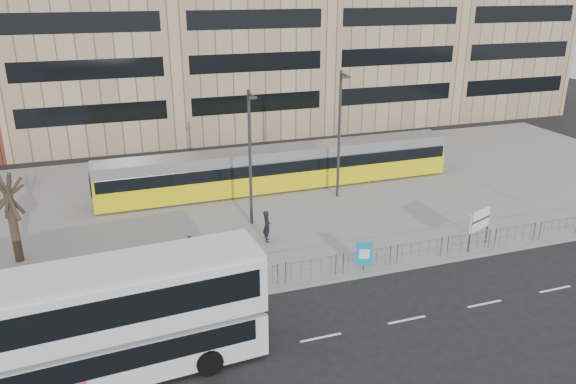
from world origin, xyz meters
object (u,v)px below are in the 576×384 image
object	(u,v)px
station_sign	(480,221)
ad_panel	(364,254)
pedestrian	(267,226)
lamp_post_west	(250,153)
tram	(281,168)
lamp_post_east	(340,130)
double_decker_bus	(109,319)
traffic_light_west	(191,260)
bare_tree	(3,169)

from	to	relation	value
station_sign	ad_panel	xyz separation A→B (m)	(-7.03, -0.40, -0.62)
station_sign	pedestrian	bearing A→B (deg)	135.17
station_sign	lamp_post_west	xyz separation A→B (m)	(-10.74, 7.07, 2.85)
tram	lamp_post_west	xyz separation A→B (m)	(-3.60, -5.39, 2.90)
tram	lamp_post_east	distance (m)	5.23
pedestrian	lamp_post_east	bearing A→B (deg)	-42.15
pedestrian	lamp_post_east	world-z (taller)	lamp_post_east
double_decker_bus	pedestrian	xyz separation A→B (m)	(8.59, 8.98, -1.36)
tram	lamp_post_east	xyz separation A→B (m)	(3.09, -2.86, 3.10)
tram	pedestrian	distance (m)	8.73
station_sign	lamp_post_east	size ratio (longest dim) A/B	0.26
double_decker_bus	traffic_light_west	world-z (taller)	double_decker_bus
station_sign	bare_tree	bearing A→B (deg)	142.85
ad_panel	lamp_post_east	xyz separation A→B (m)	(2.98, 10.00, 3.67)
lamp_post_east	bare_tree	size ratio (longest dim) A/B	1.21
ad_panel	bare_tree	distance (m)	18.18
double_decker_bus	pedestrian	size ratio (longest dim) A/B	6.27
traffic_light_west	lamp_post_west	distance (m)	9.12
double_decker_bus	ad_panel	bearing A→B (deg)	14.63
tram	pedestrian	xyz separation A→B (m)	(-3.44, -8.01, -0.57)
tram	traffic_light_west	world-z (taller)	traffic_light_west
pedestrian	ad_panel	bearing A→B (deg)	-134.22
ad_panel	double_decker_bus	bearing A→B (deg)	-143.96
pedestrian	traffic_light_west	distance (m)	6.96
lamp_post_west	lamp_post_east	world-z (taller)	lamp_post_east
tram	bare_tree	distance (m)	17.73
tram	bare_tree	xyz separation A→B (m)	(-16.26, -6.12, 3.53)
double_decker_bus	traffic_light_west	size ratio (longest dim) A/B	3.65
ad_panel	pedestrian	size ratio (longest dim) A/B	0.86
pedestrian	bare_tree	bearing A→B (deg)	91.26
pedestrian	bare_tree	distance (m)	13.59
double_decker_bus	tram	bearing A→B (deg)	50.57
lamp_post_east	tram	bearing A→B (deg)	137.17
traffic_light_west	lamp_post_east	bearing A→B (deg)	59.17
lamp_post_west	ad_panel	bearing A→B (deg)	-63.61
tram	station_sign	distance (m)	14.37
station_sign	lamp_post_west	size ratio (longest dim) A/B	0.27
lamp_post_west	double_decker_bus	bearing A→B (deg)	-126.03
traffic_light_west	bare_tree	distance (m)	10.73
pedestrian	double_decker_bus	bearing A→B (deg)	145.91
lamp_post_east	bare_tree	bearing A→B (deg)	-170.45
double_decker_bus	tram	distance (m)	20.83
tram	ad_panel	bearing A→B (deg)	-89.96
double_decker_bus	station_sign	bearing A→B (deg)	9.15
pedestrian	lamp_post_west	world-z (taller)	lamp_post_west
lamp_post_west	tram	bearing A→B (deg)	56.29
tram	bare_tree	bearing A→B (deg)	-159.82
traffic_light_west	station_sign	bearing A→B (deg)	19.53
lamp_post_west	bare_tree	size ratio (longest dim) A/B	1.15
station_sign	pedestrian	distance (m)	11.50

